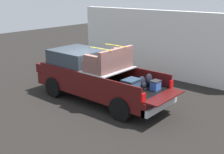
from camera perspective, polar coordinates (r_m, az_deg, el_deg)
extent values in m
plane|color=black|center=(11.52, -2.29, -4.68)|extent=(40.00, 40.00, 0.00)
cube|color=#470F0F|center=(11.30, -2.32, -1.74)|extent=(5.50, 1.92, 0.45)
cube|color=black|center=(10.49, 2.50, -1.82)|extent=(2.80, 1.80, 0.04)
cube|color=#470F0F|center=(9.73, -0.84, -1.88)|extent=(2.80, 0.06, 0.50)
cube|color=#470F0F|center=(11.14, 5.46, 0.48)|extent=(2.80, 0.06, 0.50)
cube|color=#470F0F|center=(11.27, -2.99, 0.74)|extent=(0.06, 1.80, 0.50)
cube|color=#470F0F|center=(9.62, 10.42, -3.87)|extent=(0.55, 1.80, 0.04)
cube|color=#B2B2B7|center=(10.81, -0.71, 1.54)|extent=(1.25, 1.92, 0.04)
cube|color=#470F0F|center=(12.08, -7.08, 1.74)|extent=(2.30, 1.92, 0.50)
cube|color=#2D3842|center=(11.88, -6.84, 4.14)|extent=(1.94, 1.76, 0.56)
cube|color=#470F0F|center=(13.09, -11.10, 2.47)|extent=(0.40, 1.82, 0.38)
cube|color=#B2B2B7|center=(9.82, 9.53, -5.60)|extent=(0.24, 1.92, 0.24)
cube|color=red|center=(8.98, 6.23, -4.11)|extent=(0.06, 0.20, 0.28)
cube|color=red|center=(10.41, 11.70, -1.39)|extent=(0.06, 0.20, 0.28)
cylinder|color=black|center=(12.03, -11.33, -1.94)|extent=(0.83, 0.30, 0.83)
cylinder|color=black|center=(13.13, -5.35, -0.07)|extent=(0.83, 0.30, 0.83)
cylinder|color=black|center=(9.69, 1.84, -6.32)|extent=(0.83, 0.30, 0.83)
cylinder|color=black|center=(11.02, 7.55, -3.51)|extent=(0.83, 0.30, 0.83)
cube|color=#335170|center=(9.76, 3.80, -1.89)|extent=(0.40, 0.55, 0.41)
cube|color=#23394E|center=(9.68, 3.82, -0.59)|extent=(0.44, 0.59, 0.05)
ellipsoid|color=black|center=(10.11, 5.85, -1.12)|extent=(0.20, 0.37, 0.46)
ellipsoid|color=black|center=(10.07, 6.36, -1.62)|extent=(0.09, 0.26, 0.20)
ellipsoid|color=black|center=(10.39, 7.28, -0.62)|extent=(0.20, 0.35, 0.48)
ellipsoid|color=black|center=(10.35, 7.77, -1.12)|extent=(0.09, 0.25, 0.21)
cube|color=#3359B2|center=(10.11, 8.63, -1.72)|extent=(0.26, 0.34, 0.30)
cube|color=#262628|center=(10.06, 8.67, -0.80)|extent=(0.28, 0.36, 0.04)
cube|color=brown|center=(10.75, -0.71, 2.73)|extent=(0.94, 1.84, 0.42)
cube|color=brown|center=(10.41, 0.91, 4.57)|extent=(0.16, 1.84, 0.40)
cube|color=brown|center=(10.12, -3.99, 3.65)|extent=(0.70, 0.20, 0.22)
cube|color=brown|center=(11.33, 1.82, 5.11)|extent=(0.70, 0.20, 0.22)
cube|color=yellow|center=(10.31, -2.24, 5.63)|extent=(1.04, 0.03, 0.02)
cube|color=yellow|center=(10.93, 0.71, 6.29)|extent=(1.04, 0.03, 0.02)
cube|color=white|center=(14.80, 8.68, 6.66)|extent=(9.31, 0.36, 3.30)
cylinder|color=#1E592D|center=(16.41, -6.25, 3.49)|extent=(0.56, 0.56, 0.90)
cylinder|color=#1E592D|center=(16.30, -6.30, 5.16)|extent=(0.60, 0.60, 0.08)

